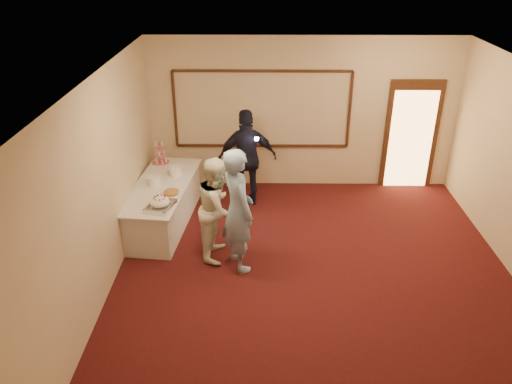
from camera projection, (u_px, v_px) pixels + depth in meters
floor at (316, 288)px, 7.30m from camera, size 7.00×7.00×0.00m
room_walls at (324, 160)px, 6.38m from camera, size 6.04×7.04×3.02m
wall_molding at (262, 110)px, 9.68m from camera, size 3.45×0.04×1.55m
doorway at (411, 136)px, 9.87m from camera, size 1.05×0.07×2.20m
buffet_table at (163, 204)px, 8.78m from camera, size 1.16×2.46×0.77m
pavlova_tray at (160, 204)px, 7.81m from camera, size 0.47×0.58×0.19m
cupcake_stand at (160, 154)px, 9.38m from camera, size 0.32×0.32×0.47m
plate_stack_a at (154, 181)px, 8.54m from camera, size 0.20×0.20×0.16m
plate_stack_b at (176, 171)px, 8.90m from camera, size 0.21×0.21×0.17m
tart at (171, 193)px, 8.27m from camera, size 0.29×0.29×0.06m
man at (238, 210)px, 7.37m from camera, size 0.74×0.84×1.95m
woman at (218, 208)px, 7.72m from camera, size 0.72×0.88×1.67m
guest at (247, 158)px, 9.23m from camera, size 1.15×0.61×1.87m
camera_flash at (257, 139)px, 8.75m from camera, size 0.08×0.05×0.05m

